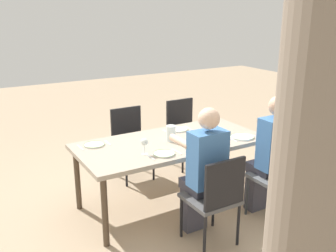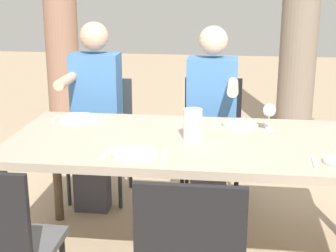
% 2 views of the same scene
% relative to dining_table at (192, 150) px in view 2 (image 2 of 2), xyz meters
% --- Properties ---
extents(dining_table, '(2.04, 0.96, 0.75)m').
position_rel_dining_table_xyz_m(dining_table, '(0.00, 0.00, 0.00)').
color(dining_table, tan).
rests_on(dining_table, ground).
extents(chair_west_north, '(0.44, 0.44, 0.87)m').
position_rel_dining_table_xyz_m(chair_west_north, '(-0.75, 0.90, -0.17)').
color(chair_west_north, '#5B5E61').
rests_on(chair_west_north, ground).
extents(chair_mid_north, '(0.44, 0.44, 0.89)m').
position_rel_dining_table_xyz_m(chair_mid_north, '(0.07, 0.90, -0.17)').
color(chair_mid_north, '#4F4F50').
rests_on(chair_mid_north, ground).
extents(diner_woman_green, '(0.35, 0.49, 1.30)m').
position_rel_dining_table_xyz_m(diner_woman_green, '(0.07, 0.70, 0.01)').
color(diner_woman_green, '#3F3F4C').
rests_on(diner_woman_green, ground).
extents(diner_man_white, '(0.35, 0.49, 1.31)m').
position_rel_dining_table_xyz_m(diner_man_white, '(-0.76, 0.72, 0.02)').
color(diner_man_white, '#3F3F4C').
rests_on(diner_man_white, ground).
extents(plate_0, '(0.26, 0.26, 0.02)m').
position_rel_dining_table_xyz_m(plate_0, '(-0.74, 0.30, 0.07)').
color(plate_0, white).
rests_on(plate_0, dining_table).
extents(fork_0, '(0.03, 0.17, 0.01)m').
position_rel_dining_table_xyz_m(fork_0, '(-0.89, 0.30, 0.06)').
color(fork_0, silver).
rests_on(fork_0, dining_table).
extents(spoon_0, '(0.02, 0.17, 0.01)m').
position_rel_dining_table_xyz_m(spoon_0, '(-0.59, 0.30, 0.06)').
color(spoon_0, silver).
rests_on(spoon_0, dining_table).
extents(plate_1, '(0.24, 0.24, 0.02)m').
position_rel_dining_table_xyz_m(plate_1, '(-0.27, -0.30, 0.07)').
color(plate_1, white).
rests_on(plate_1, dining_table).
extents(fork_1, '(0.03, 0.17, 0.01)m').
position_rel_dining_table_xyz_m(fork_1, '(-0.42, -0.30, 0.06)').
color(fork_1, silver).
rests_on(fork_1, dining_table).
extents(spoon_1, '(0.03, 0.17, 0.01)m').
position_rel_dining_table_xyz_m(spoon_1, '(-0.12, -0.30, 0.06)').
color(spoon_1, silver).
rests_on(spoon_1, dining_table).
extents(plate_2, '(0.22, 0.22, 0.02)m').
position_rel_dining_table_xyz_m(plate_2, '(0.27, 0.31, 0.07)').
color(plate_2, white).
rests_on(plate_2, dining_table).
extents(wine_glass_2, '(0.08, 0.08, 0.17)m').
position_rel_dining_table_xyz_m(wine_glass_2, '(0.43, 0.21, 0.18)').
color(wine_glass_2, white).
rests_on(wine_glass_2, dining_table).
extents(fork_2, '(0.03, 0.17, 0.01)m').
position_rel_dining_table_xyz_m(fork_2, '(0.12, 0.31, 0.06)').
color(fork_2, silver).
rests_on(fork_2, dining_table).
extents(spoon_2, '(0.02, 0.17, 0.01)m').
position_rel_dining_table_xyz_m(spoon_2, '(0.42, 0.31, 0.06)').
color(spoon_2, silver).
rests_on(spoon_2, dining_table).
extents(fork_3, '(0.02, 0.17, 0.01)m').
position_rel_dining_table_xyz_m(fork_3, '(0.62, -0.29, 0.06)').
color(fork_3, silver).
rests_on(fork_3, dining_table).
extents(water_pitcher, '(0.10, 0.10, 0.17)m').
position_rel_dining_table_xyz_m(water_pitcher, '(-0.00, 0.00, 0.14)').
color(water_pitcher, white).
rests_on(water_pitcher, dining_table).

